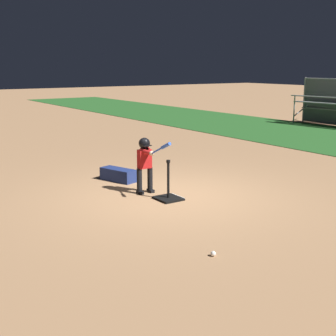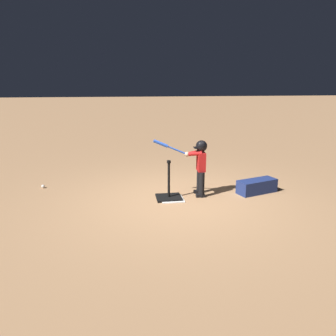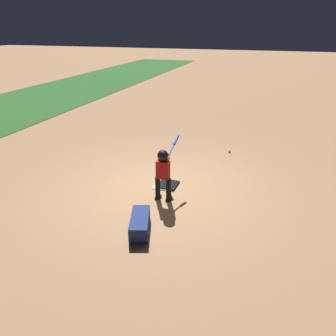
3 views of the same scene
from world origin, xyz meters
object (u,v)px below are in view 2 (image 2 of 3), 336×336
(batter_child, at_px, (199,161))
(equipment_bag, at_px, (257,186))
(baseball, at_px, (43,186))
(batting_tee, at_px, (169,194))

(batter_child, bearing_deg, equipment_bag, 178.44)
(batter_child, bearing_deg, baseball, -15.92)
(batting_tee, relative_size, equipment_bag, 0.92)
(batting_tee, relative_size, batter_child, 0.66)
(equipment_bag, bearing_deg, baseball, -30.02)
(batting_tee, relative_size, baseball, 10.48)
(batting_tee, bearing_deg, equipment_bag, -177.31)
(baseball, height_order, equipment_bag, equipment_bag)
(batting_tee, height_order, equipment_bag, batting_tee)
(equipment_bag, bearing_deg, batting_tee, -15.24)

